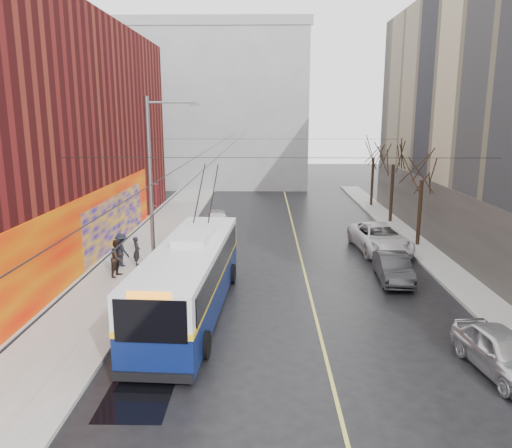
% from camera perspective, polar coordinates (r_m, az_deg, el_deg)
% --- Properties ---
extents(ground, '(140.00, 140.00, 0.00)m').
position_cam_1_polar(ground, '(16.64, 3.13, -16.85)').
color(ground, black).
rests_on(ground, ground).
extents(sidewalk_left, '(4.00, 60.00, 0.15)m').
position_cam_1_polar(sidewalk_left, '(28.67, -14.00, -4.29)').
color(sidewalk_left, gray).
rests_on(sidewalk_left, ground).
extents(sidewalk_right, '(2.00, 60.00, 0.15)m').
position_cam_1_polar(sidewalk_right, '(29.33, 20.17, -4.32)').
color(sidewalk_right, gray).
rests_on(sidewalk_right, ground).
extents(lane_line, '(0.12, 50.00, 0.01)m').
position_cam_1_polar(lane_line, '(29.72, 5.06, -3.51)').
color(lane_line, '#BFB74C').
rests_on(lane_line, ground).
extents(building_far, '(20.50, 12.10, 18.00)m').
position_cam_1_polar(building_far, '(59.75, -4.27, 13.22)').
color(building_far, gray).
rests_on(building_far, ground).
extents(streetlight_pole, '(2.65, 0.60, 9.00)m').
position_cam_1_polar(streetlight_pole, '(25.34, -11.63, 4.71)').
color(streetlight_pole, slate).
rests_on(streetlight_pole, ground).
extents(catenary_wires, '(18.00, 60.00, 0.22)m').
position_cam_1_polar(catenary_wires, '(29.40, -2.77, 8.72)').
color(catenary_wires, black).
extents(tree_near, '(3.20, 3.20, 6.40)m').
position_cam_1_polar(tree_near, '(32.14, 18.52, 6.14)').
color(tree_near, black).
rests_on(tree_near, ground).
extents(tree_mid, '(3.20, 3.20, 6.68)m').
position_cam_1_polar(tree_mid, '(38.83, 15.49, 7.71)').
color(tree_mid, black).
rests_on(tree_mid, ground).
extents(tree_far, '(3.20, 3.20, 6.57)m').
position_cam_1_polar(tree_far, '(45.63, 13.32, 8.32)').
color(tree_far, black).
rests_on(tree_far, ground).
extents(puddle, '(1.97, 3.71, 0.01)m').
position_cam_1_polar(puddle, '(16.33, -12.94, -17.78)').
color(puddle, black).
rests_on(puddle, ground).
extents(pigeons_flying, '(4.12, 2.22, 1.88)m').
position_cam_1_polar(pigeons_flying, '(24.04, -3.43, 10.80)').
color(pigeons_flying, slate).
extents(trolleybus, '(3.28, 12.05, 5.65)m').
position_cam_1_polar(trolleybus, '(20.85, -7.52, -6.03)').
color(trolleybus, '#091548').
rests_on(trolleybus, ground).
extents(parked_car_a, '(2.23, 4.35, 1.42)m').
position_cam_1_polar(parked_car_a, '(18.23, 26.32, -12.98)').
color(parked_car_a, '#B9BABE').
rests_on(parked_car_a, ground).
extents(parked_car_b, '(1.70, 4.25, 1.37)m').
position_cam_1_polar(parked_car_b, '(25.79, 15.42, -4.83)').
color(parked_car_b, '#2C2B2E').
rests_on(parked_car_b, ground).
extents(parked_car_c, '(3.27, 6.16, 1.65)m').
position_cam_1_polar(parked_car_c, '(31.09, 13.97, -1.56)').
color(parked_car_c, silver).
rests_on(parked_car_c, ground).
extents(following_car, '(2.28, 4.69, 1.54)m').
position_cam_1_polar(following_car, '(35.35, -4.44, 0.35)').
color(following_car, silver).
rests_on(following_car, ground).
extents(pedestrian_a, '(0.53, 0.67, 1.60)m').
position_cam_1_polar(pedestrian_a, '(27.57, -13.47, -3.04)').
color(pedestrian_a, black).
rests_on(pedestrian_a, sidewalk_left).
extents(pedestrian_b, '(0.97, 1.10, 1.89)m').
position_cam_1_polar(pedestrian_b, '(26.00, -15.49, -3.75)').
color(pedestrian_b, black).
rests_on(pedestrian_b, sidewalk_left).
extents(pedestrian_c, '(1.31, 1.27, 1.80)m').
position_cam_1_polar(pedestrian_c, '(27.66, -15.11, -2.87)').
color(pedestrian_c, black).
rests_on(pedestrian_c, sidewalk_left).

